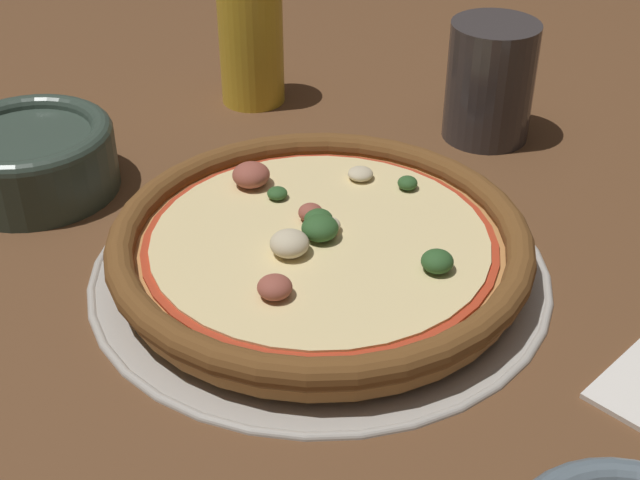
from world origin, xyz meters
The scene contains 6 objects.
ground_plane centered at (0.00, 0.00, 0.00)m, with size 3.00×3.00×0.00m, color brown.
pizza_tray centered at (0.00, 0.00, 0.00)m, with size 0.36×0.36×0.01m.
pizza centered at (0.00, 0.00, 0.03)m, with size 0.32×0.32×0.04m.
bowl_near centered at (-0.28, -0.05, 0.03)m, with size 0.15×0.15×0.06m.
drinking_cup centered at (-0.01, 0.28, 0.06)m, with size 0.08×0.08×0.11m.
beverage_can centered at (-0.24, 0.21, 0.06)m, with size 0.07×0.07×0.12m.
Camera 1 is at (0.33, -0.45, 0.41)m, focal length 50.00 mm.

